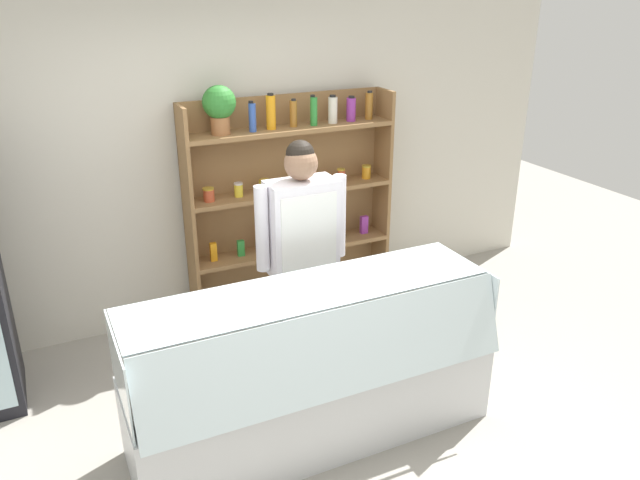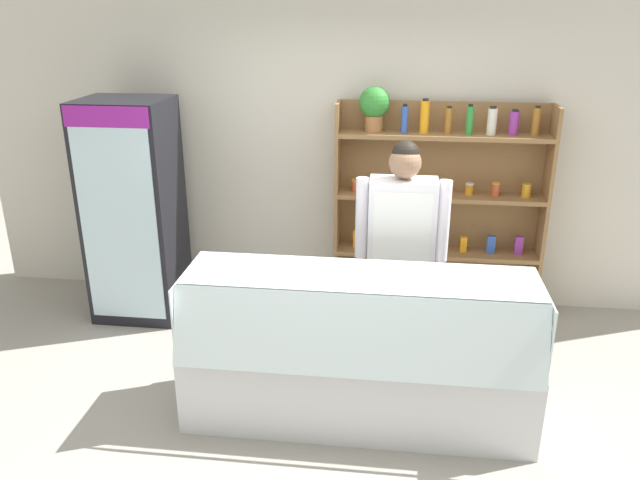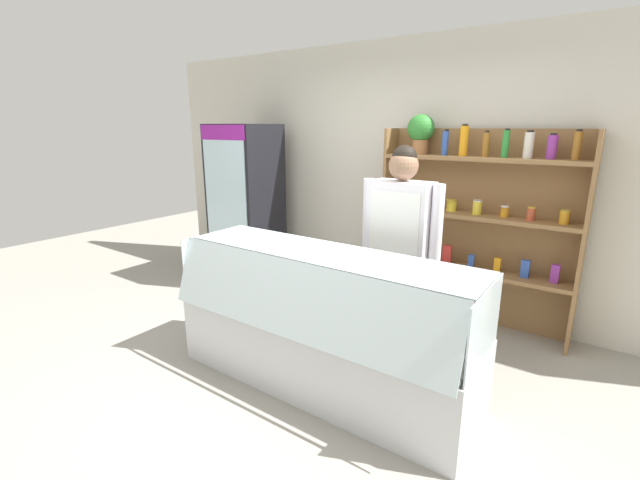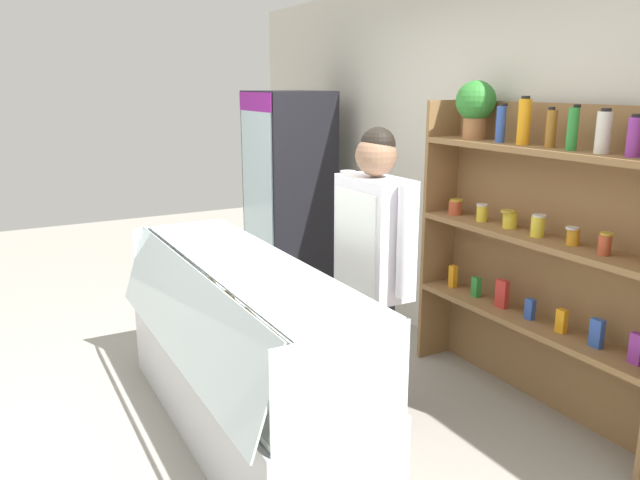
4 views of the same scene
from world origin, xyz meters
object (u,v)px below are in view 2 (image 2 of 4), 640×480
object	(u,v)px
drinks_fridge	(134,212)
shop_clerk	(401,237)
deli_display_case	(356,375)
shelving_unit	(433,192)

from	to	relation	value
drinks_fridge	shop_clerk	bearing A→B (deg)	-14.27
drinks_fridge	deli_display_case	distance (m)	2.44
shelving_unit	shop_clerk	size ratio (longest dim) A/B	1.14
drinks_fridge	shelving_unit	size ratio (longest dim) A/B	0.96
deli_display_case	shop_clerk	distance (m)	1.04
shelving_unit	deli_display_case	xyz separation A→B (m)	(-0.52, -1.68, -0.77)
shop_clerk	shelving_unit	bearing A→B (deg)	74.80
shelving_unit	shop_clerk	distance (m)	1.01
drinks_fridge	shelving_unit	bearing A→B (deg)	9.09
deli_display_case	drinks_fridge	bearing A→B (deg)	147.23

